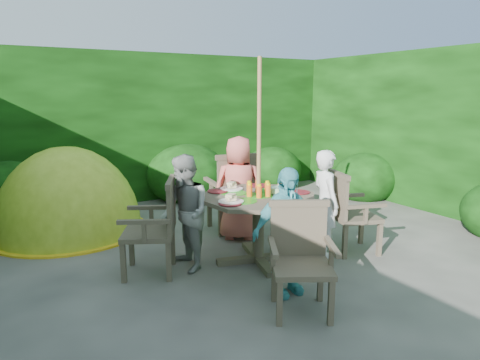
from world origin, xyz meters
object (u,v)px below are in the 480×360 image
child_right (325,203)px  child_left (185,213)px  garden_chair_right (348,211)px  garden_chair_left (156,226)px  child_front (286,232)px  garden_chair_back (234,191)px  patio_table (259,206)px  parasol_pole (259,163)px  garden_chair_front (301,256)px  child_back (239,188)px  dome_tent (70,231)px

child_right → child_left: (-1.55, 0.40, 0.00)m
garden_chair_right → garden_chair_left: size_ratio=0.97×
garden_chair_right → child_right: size_ratio=0.76×
garden_chair_right → child_front: 1.37m
garden_chair_left → garden_chair_back: size_ratio=0.92×
patio_table → parasol_pole: bearing=178.4°
parasol_pole → child_right: size_ratio=1.81×
garden_chair_front → child_right: size_ratio=0.73×
patio_table → child_back: 0.80m
patio_table → dome_tent: dome_tent is taller
garden_chair_right → child_right: bearing=94.0°
child_front → dome_tent: (-1.44, 2.92, -0.60)m
garden_chair_right → child_left: child_left is taller
garden_chair_right → dome_tent: dome_tent is taller
patio_table → garden_chair_front: size_ratio=1.76×
patio_table → parasol_pole: parasol_pole is taller
parasol_pole → garden_chair_back: size_ratio=2.13×
garden_chair_left → garden_chair_front: (0.81, -1.33, -0.03)m
garden_chair_right → dome_tent: (-2.71, 2.41, -0.49)m
garden_chair_front → child_front: (0.06, 0.30, 0.12)m
garden_chair_front → child_back: size_ratio=0.68×
parasol_pole → garden_chair_back: bearing=75.1°
garden_chair_right → child_front: size_ratio=0.77×
garden_chair_front → parasol_pole: bearing=105.3°
parasol_pole → child_left: parasol_pole is taller
garden_chair_left → garden_chair_front: garden_chair_left is taller
garden_chair_left → child_right: child_right is taller
child_left → child_front: size_ratio=1.02×
child_left → garden_chair_back: bearing=129.8°
patio_table → child_front: (-0.20, -0.77, -0.04)m
parasol_pole → dome_tent: (-1.64, 2.14, -1.10)m
child_front → garden_chair_front: bearing=-101.8°
parasol_pole → child_front: size_ratio=1.84×
garden_chair_left → patio_table: bearing=102.7°
garden_chair_back → child_right: (0.49, -1.25, 0.06)m
child_right → child_front: child_right is taller
garden_chair_left → child_back: child_back is taller
child_back → dome_tent: bearing=-5.2°
garden_chair_left → child_left: (0.29, -0.06, 0.10)m
patio_table → dome_tent: (-1.65, 2.14, -0.63)m
garden_chair_front → dome_tent: 3.54m
child_right → parasol_pole: bearing=89.0°
garden_chair_right → garden_chair_front: (-1.32, -0.80, -0.02)m
garden_chair_left → child_front: child_front is taller
garden_chair_right → garden_chair_back: size_ratio=0.89×
garden_chair_back → child_left: child_left is taller
child_left → child_front: (0.58, -0.97, -0.01)m
garden_chair_right → child_front: child_front is taller
garden_chair_left → garden_chair_front: size_ratio=1.07×
dome_tent → garden_chair_right: bearing=-32.7°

